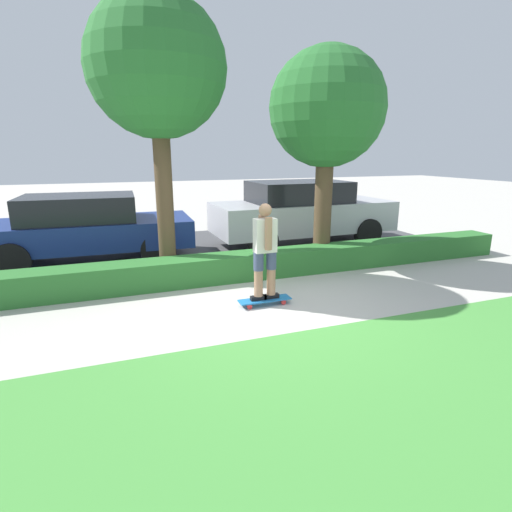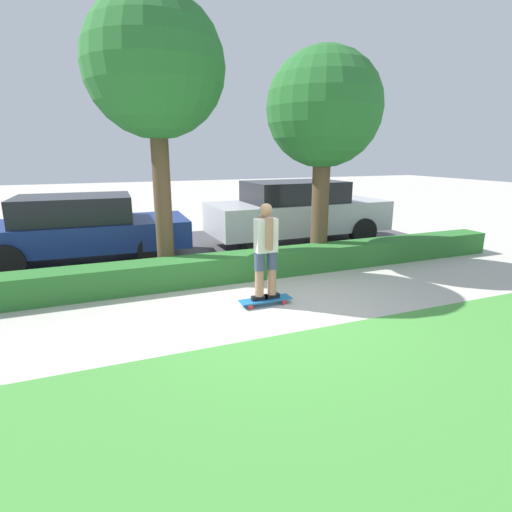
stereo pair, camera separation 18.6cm
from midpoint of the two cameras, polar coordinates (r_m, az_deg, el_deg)
The scene contains 10 objects.
ground_plane at distance 6.47m, azimuth 2.81°, elevation -7.29°, with size 60.00×60.00×0.00m, color #BCB7AD.
grass_lawn_strip at distance 4.21m, azimuth 20.08°, elevation -21.24°, with size 12.57×4.00×0.01m.
street_asphalt at distance 10.29m, azimuth -6.30°, elevation 0.97°, with size 12.57×5.00×0.01m.
hedge_row at distance 7.81m, azimuth -1.73°, elevation -1.46°, with size 12.57×0.60×0.50m.
skateboard at distance 6.53m, azimuth 2.07°, elevation -6.32°, with size 0.86×0.24×0.10m.
skater_person at distance 6.28m, azimuth 2.14°, elevation 0.91°, with size 0.48×0.40×1.55m.
tree_near at distance 7.78m, azimuth -13.21°, elevation 24.47°, with size 2.43×2.43×5.06m.
tree_mid at distance 8.71m, azimuth 10.75°, elevation 19.73°, with size 2.37×2.37×4.46m.
parked_car_front at distance 9.64m, azimuth -22.63°, elevation 3.84°, with size 4.54×1.99×1.51m.
parked_car_middle at distance 10.77m, azimuth 7.08°, elevation 6.34°, with size 4.83×1.99×1.68m.
Camera 1 is at (-2.27, -5.56, 2.41)m, focal length 28.00 mm.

